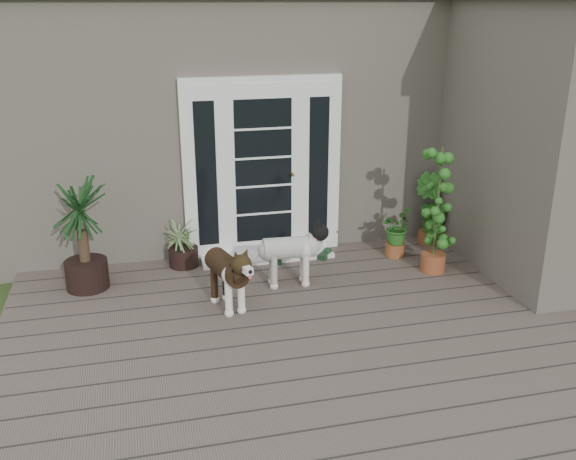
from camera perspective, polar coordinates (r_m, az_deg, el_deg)
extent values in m
cube|color=#6B5B4C|center=(6.12, 3.99, -9.77)|extent=(6.20, 4.60, 0.12)
cube|color=#665E54|center=(9.58, -3.64, 10.62)|extent=(7.40, 4.00, 3.10)
cube|color=#665E54|center=(7.82, 22.51, 7.06)|extent=(1.60, 2.40, 3.10)
cube|color=white|center=(7.64, -2.27, 5.54)|extent=(1.90, 0.14, 2.15)
cube|color=white|center=(7.78, -1.86, -2.32)|extent=(1.60, 0.40, 0.05)
imported|color=#1F5217|center=(7.88, 9.58, -0.55)|extent=(0.54, 0.54, 0.50)
imported|color=#1B5F1E|center=(8.34, 12.55, 1.07)|extent=(0.64, 0.64, 0.69)
imported|color=#245919|center=(8.51, 14.62, 0.94)|extent=(0.40, 0.40, 0.59)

